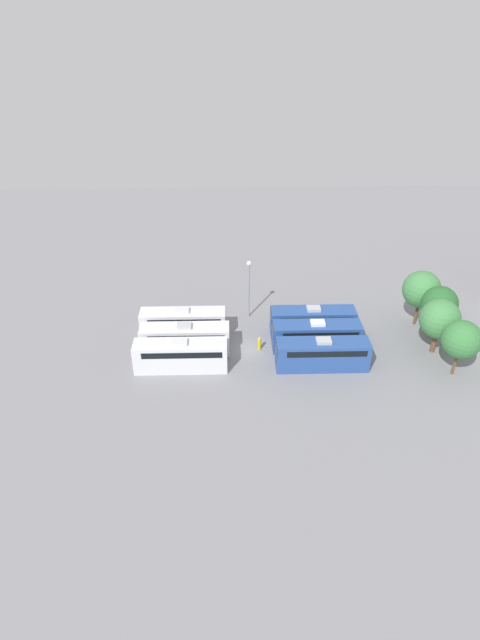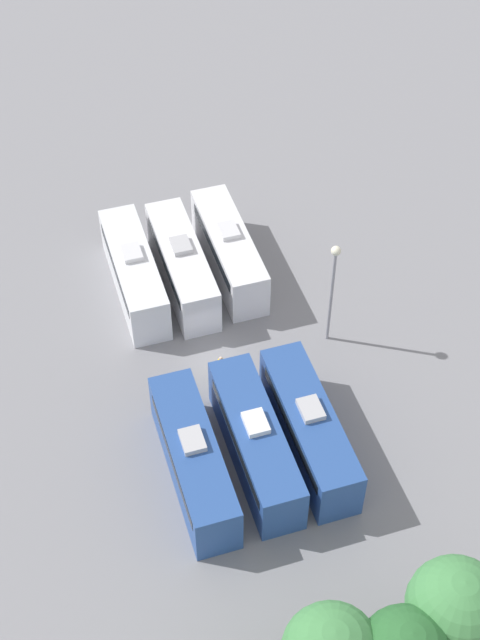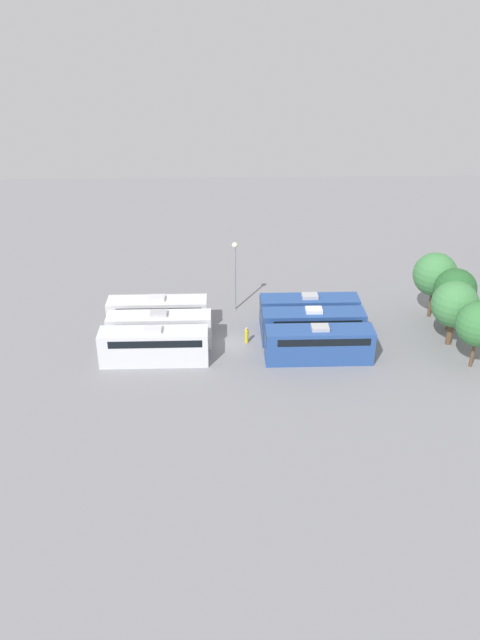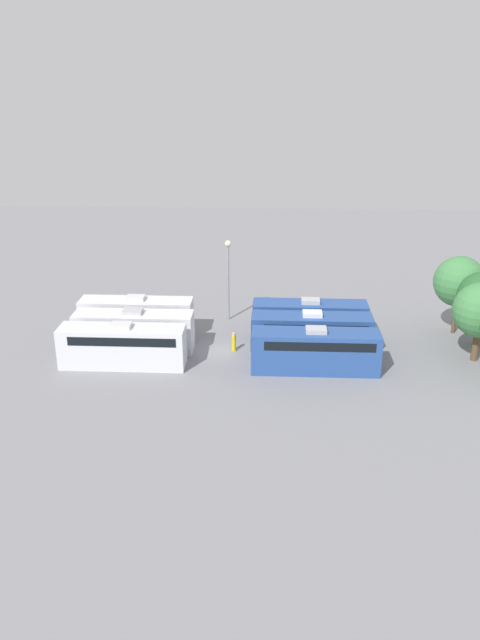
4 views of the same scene
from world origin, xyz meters
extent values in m
plane|color=gray|center=(0.00, 0.00, 0.00)|extent=(122.70, 122.70, 0.00)
cube|color=silver|center=(-3.26, -7.73, 1.64)|extent=(2.50, 10.00, 3.28)
cube|color=black|center=(-3.26, -7.48, 2.57)|extent=(2.54, 8.50, 0.72)
cube|color=black|center=(-3.26, -12.72, 2.56)|extent=(2.20, 0.08, 1.15)
cube|color=silver|center=(-3.26, -7.73, 3.45)|extent=(1.20, 1.60, 0.35)
cube|color=silver|center=(0.10, -7.27, 1.64)|extent=(2.50, 10.00, 3.28)
cube|color=black|center=(0.10, -7.02, 2.57)|extent=(2.54, 8.50, 0.72)
cube|color=black|center=(0.10, -12.26, 2.56)|extent=(2.20, 0.08, 1.15)
cube|color=#B2B2B7|center=(0.10, -7.27, 3.45)|extent=(1.20, 1.60, 0.35)
cube|color=silver|center=(3.28, -7.52, 1.64)|extent=(2.50, 10.00, 3.28)
cube|color=black|center=(3.28, -7.27, 2.57)|extent=(2.54, 8.50, 0.72)
cube|color=black|center=(3.28, -12.51, 2.56)|extent=(2.20, 0.08, 1.15)
cube|color=silver|center=(3.28, -7.52, 3.45)|extent=(1.20, 1.60, 0.35)
cube|color=#284C93|center=(-3.23, 7.71, 1.64)|extent=(2.50, 10.00, 3.28)
cube|color=black|center=(-3.23, 7.96, 2.57)|extent=(2.54, 8.50, 0.72)
cube|color=black|center=(-3.23, 2.72, 2.56)|extent=(2.20, 0.08, 1.15)
cube|color=#B2B2B7|center=(-3.23, 7.71, 3.45)|extent=(1.20, 1.60, 0.35)
cube|color=#284C93|center=(-0.09, 7.69, 1.64)|extent=(2.50, 10.00, 3.28)
cube|color=black|center=(-0.09, 7.94, 2.57)|extent=(2.54, 8.50, 0.72)
cube|color=black|center=(-0.09, 2.70, 2.56)|extent=(2.20, 0.08, 1.15)
cube|color=white|center=(-0.09, 7.69, 3.45)|extent=(1.20, 1.60, 0.35)
cube|color=#284C93|center=(3.45, 7.78, 1.64)|extent=(2.50, 10.00, 3.28)
cube|color=black|center=(3.45, 8.03, 2.57)|extent=(2.54, 8.50, 0.72)
cube|color=black|center=(3.45, 2.79, 2.56)|extent=(2.20, 0.08, 1.15)
cube|color=#B2B2B7|center=(3.45, 7.78, 3.45)|extent=(1.20, 1.60, 0.35)
cylinder|color=gold|center=(-0.04, 1.19, 0.72)|extent=(0.36, 0.36, 1.44)
sphere|color=tan|center=(-0.04, 1.19, 1.56)|extent=(0.24, 0.24, 0.24)
cylinder|color=gray|center=(-7.33, 0.24, 3.63)|extent=(0.20, 0.20, 7.26)
sphere|color=#EAE5C6|center=(-7.33, 0.24, 7.44)|extent=(0.60, 0.60, 0.60)
cylinder|color=brown|center=(-5.02, 20.85, 1.64)|extent=(0.36, 0.36, 3.29)
sphere|color=#428447|center=(-5.02, 20.85, 4.87)|extent=(4.51, 4.51, 4.51)
camera|label=1|loc=(46.87, -2.28, 33.43)|focal=28.00mm
camera|label=2|loc=(9.32, 34.84, 41.87)|focal=50.00mm
camera|label=3|loc=(53.25, -1.19, 30.78)|focal=35.00mm
camera|label=4|loc=(48.23, 4.09, 21.75)|focal=35.00mm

